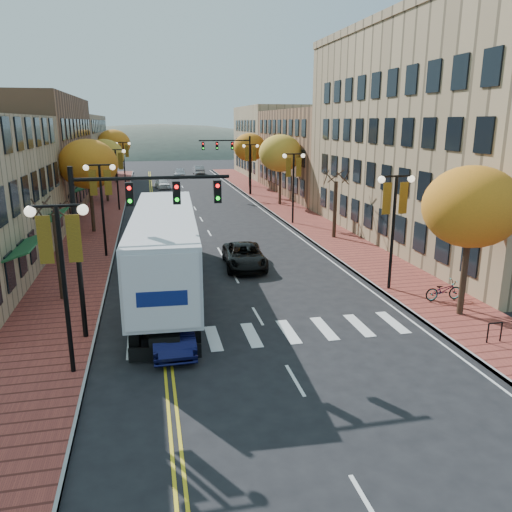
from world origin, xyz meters
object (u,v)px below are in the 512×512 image
black_suv (244,256)px  navy_sedan (171,328)px  bicycle (444,290)px  semi_truck (165,243)px

black_suv → navy_sedan: bearing=-112.0°
bicycle → navy_sedan: bearing=98.9°
bicycle → semi_truck: bearing=70.2°
navy_sedan → black_suv: navy_sedan is taller
semi_truck → navy_sedan: semi_truck is taller
navy_sedan → bicycle: navy_sedan is taller
semi_truck → bicycle: (13.13, -4.73, -1.94)m
semi_truck → black_suv: 6.18m
black_suv → bicycle: size_ratio=2.71×
semi_truck → bicycle: size_ratio=9.37×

